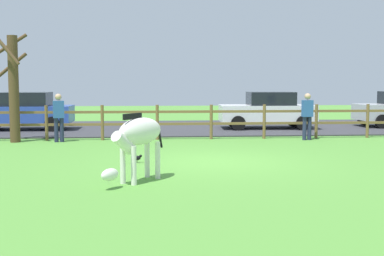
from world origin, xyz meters
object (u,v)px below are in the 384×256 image
object	(u,v)px
visitor_left_of_tree	(307,114)
visitor_right_of_tree	(59,115)
zebra	(138,137)
crow_on_grass	(138,158)
parked_car_blue	(24,111)
parked_car_white	(268,110)
bare_tree	(13,85)

from	to	relation	value
visitor_left_of_tree	visitor_right_of_tree	size ratio (longest dim) A/B	1.00
zebra	visitor_right_of_tree	size ratio (longest dim) A/B	1.00
crow_on_grass	visitor_right_of_tree	world-z (taller)	visitor_right_of_tree
zebra	visitor_right_of_tree	world-z (taller)	visitor_right_of_tree
parked_car_blue	visitor_right_of_tree	world-z (taller)	visitor_right_of_tree
crow_on_grass	zebra	bearing A→B (deg)	-88.10
visitor_left_of_tree	visitor_right_of_tree	world-z (taller)	same
zebra	crow_on_grass	size ratio (longest dim) A/B	7.60
crow_on_grass	parked_car_white	distance (m)	10.00
crow_on_grass	parked_car_blue	bearing A→B (deg)	119.77
bare_tree	crow_on_grass	xyz separation A→B (m)	(4.27, -4.68, -1.81)
zebra	parked_car_blue	size ratio (longest dim) A/B	0.41
crow_on_grass	visitor_right_of_tree	bearing A→B (deg)	121.12
zebra	visitor_right_of_tree	bearing A→B (deg)	112.16
bare_tree	visitor_right_of_tree	distance (m)	1.81
bare_tree	crow_on_grass	world-z (taller)	bare_tree
crow_on_grass	parked_car_blue	size ratio (longest dim) A/B	0.05
bare_tree	parked_car_white	distance (m)	10.35
crow_on_grass	visitor_left_of_tree	world-z (taller)	visitor_left_of_tree
parked_car_blue	visitor_left_of_tree	bearing A→B (deg)	-20.97
zebra	parked_car_blue	bearing A→B (deg)	114.43
zebra	crow_on_grass	distance (m)	2.54
visitor_left_of_tree	bare_tree	bearing A→B (deg)	179.04
zebra	parked_car_blue	xyz separation A→B (m)	(-5.02, 11.04, -0.08)
bare_tree	crow_on_grass	bearing A→B (deg)	-47.67
zebra	crow_on_grass	bearing A→B (deg)	91.90
bare_tree	parked_car_white	bearing A→B (deg)	21.40
crow_on_grass	parked_car_white	bearing A→B (deg)	57.81
parked_car_blue	visitor_right_of_tree	xyz separation A→B (m)	(2.16, -4.03, 0.06)
bare_tree	visitor_left_of_tree	size ratio (longest dim) A/B	2.27
bare_tree	parked_car_white	world-z (taller)	bare_tree
parked_car_white	bare_tree	bearing A→B (deg)	-158.60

